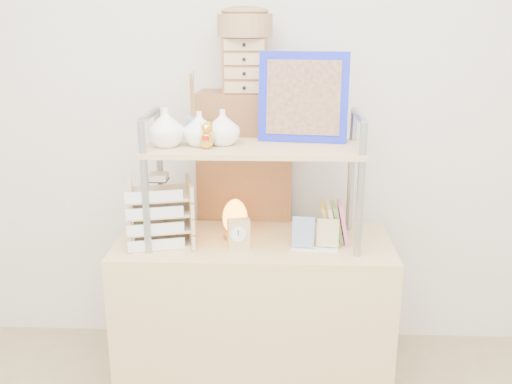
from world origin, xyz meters
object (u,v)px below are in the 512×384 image
desk (254,317)px  cabinet (246,227)px  letter_tray (160,215)px  salt_lamp (235,218)px

desk → cabinet: cabinet is taller
letter_tray → desk: bearing=5.2°
letter_tray → salt_lamp: bearing=11.5°
desk → cabinet: 0.48m
cabinet → letter_tray: size_ratio=4.36×
desk → cabinet: bearing=98.2°
desk → salt_lamp: salt_lamp is taller
letter_tray → salt_lamp: letter_tray is taller
desk → salt_lamp: size_ratio=6.71×
cabinet → letter_tray: 0.57m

